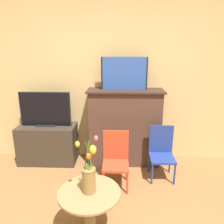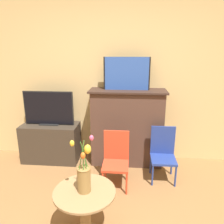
% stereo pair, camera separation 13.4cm
% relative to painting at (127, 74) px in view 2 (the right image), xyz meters
% --- Properties ---
extents(wall_back, '(8.00, 0.06, 2.70)m').
position_rel_painting_xyz_m(wall_back, '(-0.24, 0.22, -0.04)').
color(wall_back, tan).
rests_on(wall_back, ground).
extents(fireplace_mantel, '(1.12, 0.42, 1.16)m').
position_rel_painting_xyz_m(fireplace_mantel, '(0.02, -0.01, -0.80)').
color(fireplace_mantel, '#4C3328').
rests_on(fireplace_mantel, ground).
extents(painting, '(0.66, 0.03, 0.47)m').
position_rel_painting_xyz_m(painting, '(0.00, 0.00, 0.00)').
color(painting, black).
rests_on(painting, fireplace_mantel).
extents(tv_stand, '(0.88, 0.42, 0.60)m').
position_rel_painting_xyz_m(tv_stand, '(-1.18, -0.05, -1.09)').
color(tv_stand, '#382D23').
rests_on(tv_stand, ground).
extents(tv_monitor, '(0.77, 0.12, 0.52)m').
position_rel_painting_xyz_m(tv_monitor, '(-1.18, -0.04, -0.54)').
color(tv_monitor, black).
rests_on(tv_monitor, tv_stand).
extents(chair_red, '(0.33, 0.33, 0.72)m').
position_rel_painting_xyz_m(chair_red, '(-0.10, -0.62, -1.01)').
color(chair_red, red).
rests_on(chair_red, ground).
extents(chair_blue, '(0.33, 0.33, 0.72)m').
position_rel_painting_xyz_m(chair_blue, '(0.52, -0.40, -1.01)').
color(chair_blue, navy).
rests_on(chair_blue, ground).
extents(side_table, '(0.57, 0.57, 0.51)m').
position_rel_painting_xyz_m(side_table, '(-0.33, -1.50, -1.06)').
color(side_table, '#99754C').
rests_on(side_table, ground).
extents(vase_tulips, '(0.17, 0.18, 0.51)m').
position_rel_painting_xyz_m(vase_tulips, '(-0.32, -1.50, -0.72)').
color(vase_tulips, olive).
rests_on(vase_tulips, side_table).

